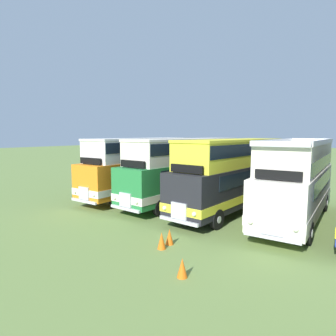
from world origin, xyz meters
TOP-DOWN VIEW (x-y plane):
  - ground_plane at (0.00, 0.00)m, footprint 200.00×200.00m
  - bus_first_in_row at (-7.59, 0.07)m, footprint 2.74×11.23m
  - bus_second_in_row at (-3.79, 0.45)m, footprint 3.11×11.68m
  - bus_third_in_row at (0.01, -0.04)m, footprint 3.13×11.06m
  - bus_fourth_in_row at (3.79, 0.02)m, footprint 3.03×10.41m
  - cone_near_end at (0.20, -7.06)m, footprint 0.36×0.36m
  - cone_mid_row at (0.23, -7.67)m, footprint 0.36×0.36m
  - cone_far_end at (2.29, -9.21)m, footprint 0.36×0.36m

SIDE VIEW (x-z plane):
  - ground_plane at x=0.00m, z-range 0.00..0.00m
  - cone_far_end at x=2.29m, z-range 0.00..0.67m
  - cone_near_end at x=0.20m, z-range 0.00..0.68m
  - cone_mid_row at x=0.23m, z-range 0.00..0.72m
  - bus_fourth_in_row at x=3.79m, z-range 0.10..4.62m
  - bus_third_in_row at x=0.01m, z-range 0.23..4.72m
  - bus_first_in_row at x=-7.59m, z-range 0.23..4.72m
  - bus_second_in_row at x=-3.79m, z-range 0.23..4.72m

